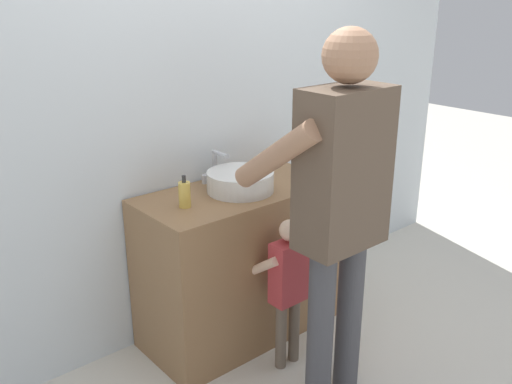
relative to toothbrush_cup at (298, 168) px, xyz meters
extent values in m
plane|color=silver|center=(-0.41, -0.26, -0.94)|extent=(14.00, 14.00, 0.00)
cube|color=silver|center=(-0.41, 0.36, 0.41)|extent=(4.40, 0.08, 2.70)
cube|color=olive|center=(-0.41, 0.04, -0.50)|extent=(1.11, 0.54, 0.89)
cylinder|color=silver|center=(-0.41, 0.02, 0.00)|extent=(0.36, 0.36, 0.11)
cylinder|color=beige|center=(-0.41, 0.02, 0.01)|extent=(0.30, 0.30, 0.09)
cylinder|color=#B7BABF|center=(-0.41, 0.25, 0.04)|extent=(0.03, 0.03, 0.18)
cylinder|color=#B7BABF|center=(-0.41, 0.19, 0.12)|extent=(0.02, 0.12, 0.02)
cylinder|color=#B7BABF|center=(-0.48, 0.25, -0.03)|extent=(0.04, 0.04, 0.05)
cylinder|color=#B7BABF|center=(-0.34, 0.25, -0.03)|extent=(0.04, 0.04, 0.05)
cylinder|color=silver|center=(0.00, 0.00, -0.01)|extent=(0.07, 0.07, 0.09)
cylinder|color=orange|center=(0.00, 0.01, 0.05)|extent=(0.04, 0.02, 0.17)
cube|color=white|center=(0.00, 0.01, 0.14)|extent=(0.01, 0.02, 0.02)
cylinder|color=orange|center=(-0.01, 0.00, 0.05)|extent=(0.01, 0.03, 0.17)
cube|color=white|center=(-0.01, 0.00, 0.14)|extent=(0.01, 0.02, 0.02)
cylinder|color=gold|center=(-0.77, 0.02, 0.01)|extent=(0.06, 0.06, 0.13)
cylinder|color=#2D2D2D|center=(-0.77, 0.02, 0.09)|extent=(0.02, 0.02, 0.04)
cylinder|color=#6B5B4C|center=(-0.46, -0.37, -0.75)|extent=(0.06, 0.06, 0.39)
cylinder|color=#6B5B4C|center=(-0.37, -0.37, -0.75)|extent=(0.06, 0.06, 0.39)
cube|color=#B7383D|center=(-0.41, -0.37, -0.39)|extent=(0.19, 0.11, 0.34)
sphere|color=beige|center=(-0.41, -0.37, -0.15)|extent=(0.11, 0.11, 0.11)
cylinder|color=beige|center=(-0.52, -0.28, -0.36)|extent=(0.05, 0.23, 0.18)
cylinder|color=beige|center=(-0.31, -0.28, -0.36)|extent=(0.05, 0.23, 0.18)
cylinder|color=#47474C|center=(-0.51, -0.68, -0.53)|extent=(0.12, 0.12, 0.82)
cylinder|color=#47474C|center=(-0.30, -0.68, -0.53)|extent=(0.12, 0.12, 0.82)
cube|color=brown|center=(-0.40, -0.68, 0.24)|extent=(0.41, 0.23, 0.71)
sphere|color=#A87A5B|center=(-0.40, -0.68, 0.72)|extent=(0.23, 0.23, 0.23)
cylinder|color=#A87A5B|center=(-0.63, -0.50, 0.30)|extent=(0.10, 0.50, 0.39)
cylinder|color=#A87A5B|center=(-0.18, -0.50, 0.30)|extent=(0.10, 0.50, 0.39)
cylinder|color=green|center=(-0.18, -0.31, 0.11)|extent=(0.01, 0.14, 0.03)
cube|color=white|center=(-0.18, -0.23, 0.13)|extent=(0.01, 0.02, 0.02)
camera|label=1|loc=(-2.19, -2.20, 0.97)|focal=39.29mm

